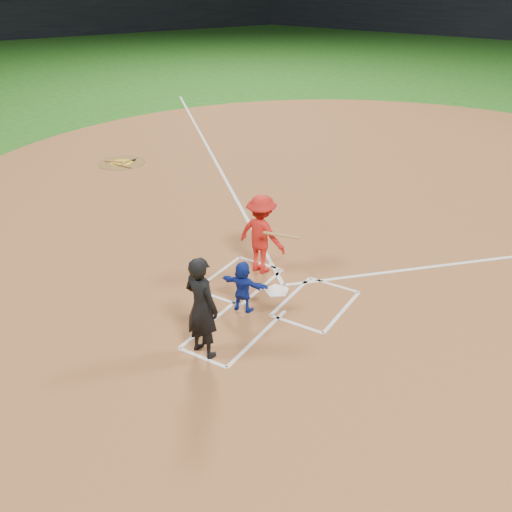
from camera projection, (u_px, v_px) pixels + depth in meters
The scene contains 13 objects.
ground at pixel (277, 292), 12.75m from camera, with size 120.00×120.00×0.00m, color #1C5816.
home_plate_dirt at pixel (375, 203), 17.27m from camera, with size 28.00×28.00×0.01m, color brown.
home_plate at pixel (277, 291), 12.75m from camera, with size 0.60×0.60×0.02m, color white.
on_deck_circle at pixel (122, 163), 20.60m from camera, with size 1.70×1.70×0.01m, color brown.
on_deck_logo at pixel (122, 162), 20.59m from camera, with size 0.80×0.80×0.00m, color gold.
on_deck_bat_a at pixel (129, 161), 20.70m from camera, with size 0.06×0.06×0.84m, color #9A6638.
on_deck_bat_b at pixel (115, 162), 20.60m from camera, with size 0.06×0.06×0.84m, color #926035.
on_deck_bat_c at pixel (122, 165), 20.22m from camera, with size 0.06×0.06×0.84m, color olive.
bat_weight_donut at pixel (133, 160), 20.79m from camera, with size 0.19×0.19×0.05m, color black.
catcher at pixel (243, 286), 11.83m from camera, with size 1.05×0.34×1.13m, color #13299C.
umpire at pixel (202, 307), 10.32m from camera, with size 0.74×0.49×2.03m, color black.
chalk_markings at pixel (366, 211), 16.73m from camera, with size 28.35×17.32×0.01m.
batter_at_plate at pixel (262, 234), 13.15m from camera, with size 1.57×0.86×1.90m.
Camera 1 is at (5.31, -9.53, 6.68)m, focal length 40.00 mm.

